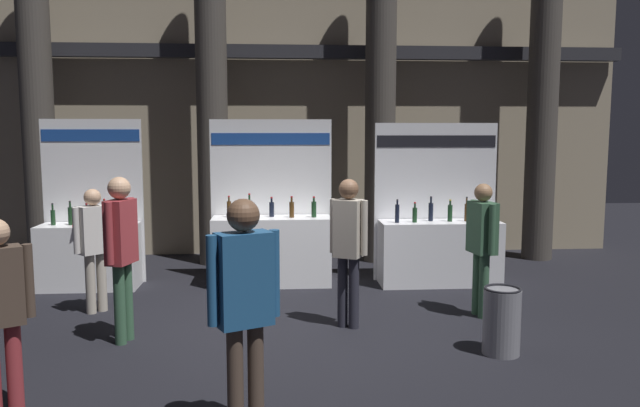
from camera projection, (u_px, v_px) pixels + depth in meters
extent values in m
plane|color=black|center=(309.00, 333.00, 7.18)|extent=(24.56, 24.56, 0.00)
cube|color=gray|center=(295.00, 73.00, 11.62)|extent=(12.28, 0.25, 6.86)
cube|color=#2D2D33|center=(296.00, 52.00, 11.28)|extent=(12.28, 0.20, 0.24)
cylinder|color=#423D38|center=(36.00, 87.00, 10.42)|extent=(0.54, 0.54, 6.16)
cylinder|color=#423D38|center=(212.00, 87.00, 10.62)|extent=(0.54, 0.54, 6.16)
cylinder|color=#423D38|center=(381.00, 88.00, 10.83)|extent=(0.54, 0.54, 6.16)
cylinder|color=#423D38|center=(543.00, 89.00, 11.03)|extent=(0.54, 0.54, 6.16)
cube|color=white|center=(89.00, 256.00, 9.17)|extent=(1.42, 0.60, 0.96)
cube|color=white|center=(94.00, 202.00, 9.41)|extent=(1.49, 0.04, 2.52)
cube|color=navy|center=(90.00, 135.00, 9.27)|extent=(1.45, 0.01, 0.18)
cylinder|color=#19381E|center=(53.00, 218.00, 9.05)|extent=(0.07, 0.07, 0.22)
cylinder|color=#19381E|center=(53.00, 207.00, 9.03)|extent=(0.03, 0.03, 0.08)
cylinder|color=black|center=(52.00, 204.00, 9.03)|extent=(0.03, 0.03, 0.02)
cylinder|color=#19381E|center=(71.00, 216.00, 9.07)|extent=(0.07, 0.07, 0.26)
cylinder|color=#19381E|center=(70.00, 205.00, 9.05)|extent=(0.03, 0.03, 0.08)
cylinder|color=black|center=(70.00, 202.00, 9.04)|extent=(0.03, 0.03, 0.02)
cylinder|color=black|center=(87.00, 217.00, 9.05)|extent=(0.07, 0.07, 0.23)
cylinder|color=black|center=(87.00, 207.00, 9.03)|extent=(0.03, 0.03, 0.08)
cylinder|color=red|center=(86.00, 204.00, 9.03)|extent=(0.03, 0.03, 0.02)
cylinder|color=#19381E|center=(105.00, 215.00, 9.15)|extent=(0.07, 0.07, 0.28)
cylinder|color=#19381E|center=(104.00, 203.00, 9.13)|extent=(0.03, 0.03, 0.08)
cylinder|color=red|center=(104.00, 199.00, 9.12)|extent=(0.03, 0.03, 0.02)
cylinder|color=black|center=(121.00, 216.00, 9.10)|extent=(0.08, 0.08, 0.25)
cylinder|color=black|center=(121.00, 205.00, 9.08)|extent=(0.03, 0.03, 0.09)
cylinder|color=gold|center=(120.00, 202.00, 9.08)|extent=(0.03, 0.03, 0.02)
cube|color=maroon|center=(83.00, 226.00, 8.93)|extent=(0.37, 0.40, 0.02)
cube|color=white|center=(272.00, 251.00, 9.37)|extent=(1.78, 0.60, 1.04)
cube|color=white|center=(271.00, 200.00, 9.62)|extent=(1.87, 0.04, 2.51)
cube|color=navy|center=(271.00, 139.00, 9.48)|extent=(1.82, 0.01, 0.18)
cylinder|color=#472D14|center=(229.00, 209.00, 9.31)|extent=(0.06, 0.06, 0.24)
cylinder|color=#472D14|center=(229.00, 199.00, 9.29)|extent=(0.03, 0.03, 0.07)
cylinder|color=red|center=(229.00, 196.00, 9.29)|extent=(0.03, 0.03, 0.02)
cylinder|color=#19381E|center=(249.00, 209.00, 9.20)|extent=(0.07, 0.07, 0.27)
cylinder|color=#19381E|center=(249.00, 198.00, 9.18)|extent=(0.03, 0.03, 0.09)
cylinder|color=red|center=(249.00, 194.00, 9.17)|extent=(0.03, 0.03, 0.02)
cylinder|color=black|center=(272.00, 209.00, 9.37)|extent=(0.07, 0.07, 0.22)
cylinder|color=black|center=(272.00, 200.00, 9.35)|extent=(0.03, 0.03, 0.06)
cylinder|color=red|center=(272.00, 198.00, 9.34)|extent=(0.03, 0.03, 0.02)
cylinder|color=#472D14|center=(292.00, 210.00, 9.28)|extent=(0.07, 0.07, 0.24)
cylinder|color=#472D14|center=(292.00, 200.00, 9.26)|extent=(0.03, 0.03, 0.07)
cylinder|color=red|center=(292.00, 197.00, 9.25)|extent=(0.03, 0.03, 0.02)
cylinder|color=#19381E|center=(314.00, 209.00, 9.30)|extent=(0.07, 0.07, 0.24)
cylinder|color=#19381E|center=(314.00, 200.00, 9.29)|extent=(0.03, 0.03, 0.06)
cylinder|color=red|center=(314.00, 197.00, 9.28)|extent=(0.03, 0.03, 0.02)
cube|color=white|center=(440.00, 253.00, 9.39)|extent=(1.82, 0.60, 0.97)
cube|color=white|center=(435.00, 202.00, 9.64)|extent=(1.91, 0.04, 2.46)
cube|color=black|center=(437.00, 141.00, 9.51)|extent=(1.86, 0.01, 0.18)
cylinder|color=black|center=(397.00, 214.00, 9.19)|extent=(0.07, 0.07, 0.27)
cylinder|color=black|center=(397.00, 203.00, 9.17)|extent=(0.03, 0.03, 0.06)
cylinder|color=black|center=(397.00, 200.00, 9.17)|extent=(0.03, 0.03, 0.02)
cylinder|color=#19381E|center=(415.00, 215.00, 9.23)|extent=(0.07, 0.07, 0.22)
cylinder|color=#19381E|center=(415.00, 206.00, 9.22)|extent=(0.03, 0.03, 0.07)
cylinder|color=red|center=(415.00, 203.00, 9.21)|extent=(0.03, 0.03, 0.02)
cylinder|color=black|center=(431.00, 212.00, 9.37)|extent=(0.07, 0.07, 0.28)
cylinder|color=black|center=(431.00, 200.00, 9.35)|extent=(0.03, 0.03, 0.08)
cylinder|color=black|center=(431.00, 197.00, 9.34)|extent=(0.03, 0.03, 0.02)
cylinder|color=#19381E|center=(450.00, 213.00, 9.32)|extent=(0.07, 0.07, 0.25)
cylinder|color=#19381E|center=(450.00, 203.00, 9.31)|extent=(0.03, 0.03, 0.07)
cylinder|color=gold|center=(450.00, 200.00, 9.30)|extent=(0.03, 0.03, 0.02)
cylinder|color=#472D14|center=(466.00, 213.00, 9.35)|extent=(0.06, 0.06, 0.26)
cylinder|color=#472D14|center=(467.00, 201.00, 9.33)|extent=(0.03, 0.03, 0.09)
cylinder|color=black|center=(467.00, 197.00, 9.32)|extent=(0.03, 0.03, 0.02)
cylinder|color=#472D14|center=(486.00, 213.00, 9.33)|extent=(0.07, 0.07, 0.25)
cylinder|color=#472D14|center=(486.00, 202.00, 9.31)|extent=(0.03, 0.03, 0.07)
cylinder|color=red|center=(486.00, 199.00, 9.30)|extent=(0.03, 0.03, 0.02)
cylinder|color=slate|center=(502.00, 322.00, 6.46)|extent=(0.39, 0.39, 0.69)
torus|color=black|center=(503.00, 289.00, 6.42)|extent=(0.38, 0.38, 0.02)
cylinder|color=maroon|center=(15.00, 371.00, 4.99)|extent=(0.12, 0.12, 0.80)
cylinder|color=#47382D|center=(29.00, 281.00, 4.99)|extent=(0.08, 0.08, 0.60)
cylinder|color=#33563D|center=(120.00, 305.00, 6.74)|extent=(0.12, 0.12, 0.89)
cylinder|color=#33563D|center=(127.00, 301.00, 6.90)|extent=(0.12, 0.12, 0.89)
cube|color=maroon|center=(121.00, 232.00, 6.73)|extent=(0.31, 0.41, 0.70)
sphere|color=tan|center=(119.00, 188.00, 6.67)|extent=(0.24, 0.24, 0.24)
cylinder|color=maroon|center=(109.00, 234.00, 6.51)|extent=(0.08, 0.08, 0.67)
cylinder|color=maroon|center=(131.00, 227.00, 6.95)|extent=(0.08, 0.08, 0.67)
cylinder|color=#47382D|center=(256.00, 380.00, 4.71)|extent=(0.12, 0.12, 0.89)
cylinder|color=#47382D|center=(235.00, 384.00, 4.63)|extent=(0.12, 0.12, 0.89)
cube|color=navy|center=(244.00, 279.00, 4.57)|extent=(0.46, 0.37, 0.70)
sphere|color=brown|center=(243.00, 215.00, 4.52)|extent=(0.24, 0.24, 0.24)
cylinder|color=navy|center=(275.00, 273.00, 4.69)|extent=(0.08, 0.08, 0.67)
cylinder|color=navy|center=(212.00, 281.00, 4.45)|extent=(0.08, 0.08, 0.67)
cylinder|color=#23232D|center=(343.00, 291.00, 7.36)|extent=(0.12, 0.12, 0.86)
cylinder|color=#23232D|center=(354.00, 293.00, 7.30)|extent=(0.12, 0.12, 0.86)
cube|color=#ADA393|center=(349.00, 228.00, 7.24)|extent=(0.39, 0.37, 0.68)
sphere|color=brown|center=(349.00, 189.00, 7.19)|extent=(0.24, 0.24, 0.24)
cylinder|color=#ADA393|center=(333.00, 226.00, 7.32)|extent=(0.08, 0.08, 0.65)
cylinder|color=#ADA393|center=(364.00, 228.00, 7.16)|extent=(0.08, 0.08, 0.65)
cylinder|color=#ADA393|center=(102.00, 282.00, 8.01)|extent=(0.12, 0.12, 0.77)
cylinder|color=#ADA393|center=(90.00, 284.00, 7.90)|extent=(0.12, 0.12, 0.77)
cube|color=silver|center=(94.00, 230.00, 7.87)|extent=(0.42, 0.41, 0.61)
sphere|color=tan|center=(92.00, 197.00, 7.82)|extent=(0.21, 0.21, 0.21)
cylinder|color=silver|center=(111.00, 226.00, 8.04)|extent=(0.08, 0.08, 0.58)
cylinder|color=silver|center=(76.00, 231.00, 7.70)|extent=(0.08, 0.08, 0.58)
cylinder|color=#33563D|center=(477.00, 283.00, 7.87)|extent=(0.12, 0.12, 0.81)
cylinder|color=#33563D|center=(484.00, 286.00, 7.70)|extent=(0.12, 0.12, 0.81)
cube|color=#33563D|center=(482.00, 228.00, 7.70)|extent=(0.30, 0.44, 0.64)
sphere|color=#8C6647|center=(483.00, 193.00, 7.64)|extent=(0.22, 0.22, 0.22)
cylinder|color=#33563D|center=(473.00, 223.00, 7.93)|extent=(0.08, 0.08, 0.61)
cylinder|color=#33563D|center=(492.00, 229.00, 7.46)|extent=(0.08, 0.08, 0.61)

